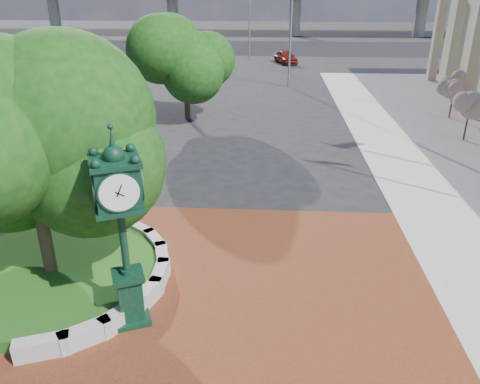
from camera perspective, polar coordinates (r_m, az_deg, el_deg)
ground at (r=13.74m, az=-2.16°, el=-11.48°), size 200.00×200.00×0.00m
plaza at (r=12.94m, az=-2.61°, el=-13.99°), size 12.00×12.00×0.04m
planter_wall at (r=14.09m, az=-13.37°, el=-9.89°), size 2.96×6.77×0.54m
grass_bed at (r=14.93m, az=-21.91°, el=-9.34°), size 6.10×6.10×0.40m
tree_planter at (r=13.42m, az=-24.22°, el=3.38°), size 5.20×5.20×6.33m
tree_street at (r=29.95m, az=-6.66°, el=14.88°), size 4.40×4.40×5.45m
post_clock at (r=11.33m, az=-14.23°, el=-3.78°), size 1.34×1.34×5.17m
parked_car at (r=52.49m, az=5.60°, el=16.08°), size 2.77×4.34×1.38m
street_lamp_near at (r=39.78m, az=6.62°, el=20.85°), size 2.15×0.88×9.87m
street_lamp_far at (r=54.81m, az=1.39°, el=20.95°), size 1.81×0.79×8.36m
shrub_near at (r=28.49m, az=26.13°, el=8.73°), size 1.20×1.20×2.20m
shrub_mid at (r=33.05m, az=24.58°, el=10.86°), size 1.20×1.20×2.20m
shrub_far at (r=35.54m, az=24.71°, el=11.65°), size 1.20×1.20×2.20m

